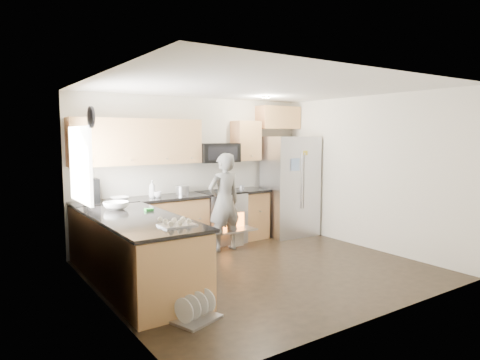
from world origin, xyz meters
TOP-DOWN VIEW (x-y plane):
  - ground at (0.00, 0.00)m, footprint 4.50×4.50m
  - room_shell at (-0.04, 0.02)m, footprint 4.54×4.04m
  - back_cabinet_run at (-0.59, 1.75)m, footprint 4.45×0.64m
  - peninsula at (-1.75, 0.25)m, footprint 0.96×2.36m
  - stove_range at (0.35, 1.69)m, footprint 0.76×0.97m
  - refrigerator at (1.77, 1.45)m, footprint 1.00×0.81m
  - person at (0.12, 1.20)m, footprint 0.60×0.40m
  - dish_rack at (-1.60, -0.97)m, footprint 0.57×0.51m

SIDE VIEW (x-z plane):
  - ground at x=0.00m, z-range 0.00..0.00m
  - dish_rack at x=-1.60m, z-range -0.07..0.22m
  - peninsula at x=-1.75m, z-range -0.05..0.98m
  - stove_range at x=0.35m, z-range -0.22..1.57m
  - person at x=0.12m, z-range 0.00..1.64m
  - refrigerator at x=1.77m, z-range 0.00..1.91m
  - back_cabinet_run at x=-0.59m, z-range -0.29..2.21m
  - room_shell at x=-0.04m, z-range 0.36..2.98m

